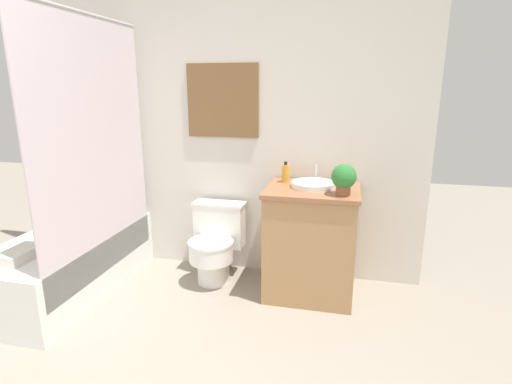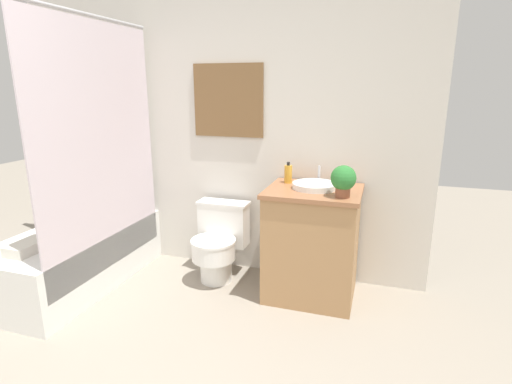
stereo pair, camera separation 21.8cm
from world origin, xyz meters
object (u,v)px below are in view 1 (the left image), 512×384
potted_plant (344,178)px  sink (313,184)px  toilet (215,243)px  soap_bottle (286,173)px

potted_plant → sink: bearing=140.4°
toilet → potted_plant: bearing=-11.8°
toilet → soap_bottle: 0.80m
soap_bottle → toilet: bearing=-171.5°
toilet → potted_plant: size_ratio=2.91×
toilet → potted_plant: potted_plant is taller
toilet → soap_bottle: size_ratio=3.88×
toilet → soap_bottle: (0.54, 0.08, 0.58)m
soap_bottle → potted_plant: 0.52m
toilet → sink: size_ratio=1.75×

